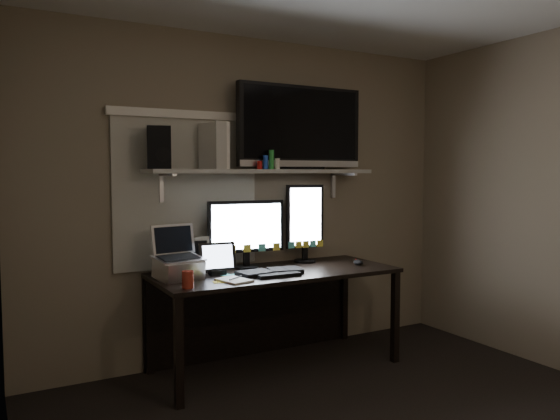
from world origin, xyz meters
TOP-DOWN VIEW (x-y plane):
  - back_wall at (0.00, 1.80)m, footprint 3.60×0.00m
  - left_wall at (-1.80, 0.00)m, footprint 0.00×3.60m
  - window_blinds at (-0.55, 1.79)m, footprint 1.10×0.02m
  - desk at (0.00, 1.55)m, footprint 1.80×0.75m
  - wall_shelf at (0.00, 1.62)m, footprint 1.80×0.35m
  - monitor_landscape at (-0.14, 1.63)m, footprint 0.61×0.12m
  - monitor_portrait at (0.39, 1.66)m, footprint 0.32×0.09m
  - keyboard at (-0.09, 1.34)m, footprint 0.49×0.20m
  - mouse at (0.69, 1.34)m, footprint 0.10×0.13m
  - notepad at (-0.43, 1.22)m, footprint 0.21×0.26m
  - tablet at (-0.44, 1.49)m, footprint 0.27×0.13m
  - file_sorter at (-0.55, 1.67)m, footprint 0.21×0.15m
  - laptop at (-0.73, 1.46)m, footprint 0.36×0.31m
  - cup at (-0.77, 1.16)m, footprint 0.08×0.08m
  - sticky_notes at (-0.39, 1.34)m, footprint 0.39×0.33m
  - tv at (0.33, 1.63)m, footprint 1.10×0.22m
  - game_console at (-0.40, 1.62)m, footprint 0.14×0.29m
  - speaker at (-0.80, 1.65)m, footprint 0.21×0.23m
  - bottles at (0.00, 1.54)m, footprint 0.24×0.13m

SIDE VIEW (x-z plane):
  - desk at x=0.00m, z-range 0.19..0.92m
  - sticky_notes at x=-0.39m, z-range 0.73..0.73m
  - notepad at x=-0.43m, z-range 0.73..0.74m
  - keyboard at x=-0.09m, z-range 0.73..0.76m
  - mouse at x=0.69m, z-range 0.73..0.77m
  - cup at x=-0.77m, z-range 0.73..0.84m
  - tablet at x=-0.44m, z-range 0.73..0.96m
  - file_sorter at x=-0.55m, z-range 0.73..0.98m
  - laptop at x=-0.73m, z-range 0.73..1.09m
  - monitor_landscape at x=-0.14m, z-range 0.73..1.26m
  - monitor_portrait at x=0.39m, z-range 0.73..1.37m
  - back_wall at x=0.00m, z-range -0.55..3.05m
  - left_wall at x=-1.80m, z-range -0.55..3.05m
  - window_blinds at x=-0.55m, z-range 0.75..1.85m
  - wall_shelf at x=0.00m, z-range 1.45..1.48m
  - bottles at x=0.00m, z-range 1.48..1.63m
  - speaker at x=-0.80m, z-range 1.48..1.77m
  - game_console at x=-0.40m, z-range 1.48..1.81m
  - tv at x=0.33m, z-range 1.48..2.14m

